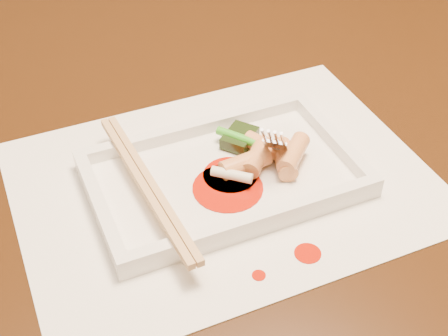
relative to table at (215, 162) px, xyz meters
name	(u,v)px	position (x,y,z in m)	size (l,w,h in m)	color
table	(215,162)	(0.00, 0.00, 0.00)	(1.40, 0.90, 0.75)	black
placemat	(224,182)	(-0.05, -0.14, 0.10)	(0.40, 0.30, 0.00)	white
sauce_splatter_a	(308,253)	(-0.02, -0.26, 0.10)	(0.02, 0.02, 0.00)	#BA1705
sauce_splatter_b	(259,275)	(-0.07, -0.26, 0.10)	(0.01, 0.01, 0.00)	#BA1705
plate_base	(224,179)	(-0.05, -0.14, 0.11)	(0.26, 0.16, 0.01)	white
plate_rim_far	(196,128)	(-0.05, -0.07, 0.12)	(0.26, 0.01, 0.01)	white
plate_rim_near	(257,221)	(-0.05, -0.22, 0.12)	(0.26, 0.01, 0.01)	white
plate_rim_left	(100,206)	(-0.17, -0.14, 0.12)	(0.01, 0.14, 0.01)	white
plate_rim_right	(334,139)	(0.07, -0.14, 0.12)	(0.01, 0.14, 0.01)	white
veg_piece	(240,138)	(-0.01, -0.10, 0.12)	(0.04, 0.03, 0.01)	black
scallion_white	(232,175)	(-0.05, -0.16, 0.12)	(0.01, 0.01, 0.04)	#EAEACC
scallion_green	(254,143)	(-0.01, -0.12, 0.12)	(0.01, 0.01, 0.09)	#2A9818
chopstick_a	(143,185)	(-0.13, -0.14, 0.13)	(0.01, 0.22, 0.01)	tan
chopstick_b	(151,183)	(-0.12, -0.14, 0.13)	(0.01, 0.22, 0.01)	tan
fork	(284,87)	(0.02, -0.12, 0.18)	(0.09, 0.10, 0.14)	silver
sauce_blob_0	(228,188)	(-0.05, -0.16, 0.11)	(0.07, 0.07, 0.00)	#BA1705
sauce_blob_1	(230,175)	(-0.04, -0.14, 0.11)	(0.05, 0.05, 0.00)	#BA1705
rice_cake_0	(257,157)	(-0.01, -0.14, 0.12)	(0.02, 0.02, 0.05)	#E9AF6C
rice_cake_1	(285,159)	(0.01, -0.15, 0.12)	(0.02, 0.02, 0.05)	#E9AF6C
rice_cake_2	(294,154)	(0.02, -0.16, 0.13)	(0.02, 0.02, 0.05)	#E9AF6C
rice_cake_3	(265,146)	(0.00, -0.13, 0.12)	(0.02, 0.02, 0.04)	#E9AF6C
rice_cake_4	(245,163)	(-0.03, -0.14, 0.12)	(0.02, 0.02, 0.05)	#E9AF6C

